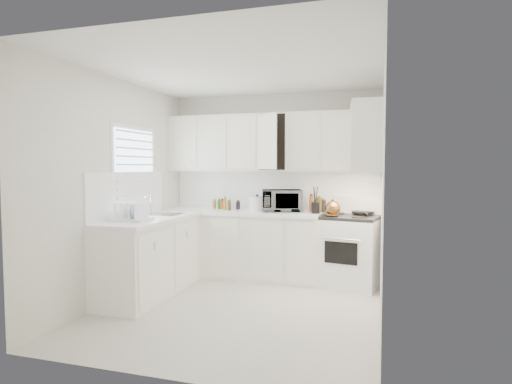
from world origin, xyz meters
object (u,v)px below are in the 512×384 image
at_px(stove, 348,241).
at_px(microwave, 282,198).
at_px(utensil_crock, 316,200).
at_px(dish_rack, 131,210).
at_px(rice_cooker, 257,203).
at_px(tea_kettle, 333,207).

distance_m(stove, microwave, 1.05).
height_order(utensil_crock, dish_rack, utensil_crock).
bearing_deg(utensil_crock, microwave, 163.25).
distance_m(stove, utensil_crock, 0.68).
bearing_deg(utensil_crock, rice_cooker, 172.46).
xyz_separation_m(rice_cooker, utensil_crock, (0.83, -0.11, 0.07)).
height_order(stove, tea_kettle, stove).
relative_size(tea_kettle, rice_cooker, 1.04).
relative_size(tea_kettle, dish_rack, 0.56).
relative_size(tea_kettle, utensil_crock, 0.66).
bearing_deg(microwave, rice_cooker, 168.25).
distance_m(tea_kettle, rice_cooker, 1.08).
distance_m(stove, rice_cooker, 1.33).
height_order(rice_cooker, dish_rack, dish_rack).
xyz_separation_m(tea_kettle, rice_cooker, (-1.06, 0.20, 0.01)).
height_order(tea_kettle, utensil_crock, utensil_crock).
bearing_deg(utensil_crock, dish_rack, -145.20).
relative_size(stove, rice_cooker, 5.18).
xyz_separation_m(microwave, rice_cooker, (-0.34, -0.04, -0.07)).
bearing_deg(rice_cooker, dish_rack, -107.88).
bearing_deg(rice_cooker, microwave, 25.23).
bearing_deg(stove, tea_kettle, -127.69).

